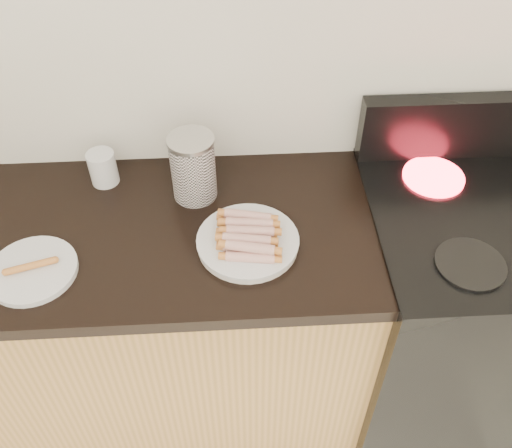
{
  "coord_description": "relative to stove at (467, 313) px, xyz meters",
  "views": [
    {
      "loc": [
        0.01,
        0.6,
        2.02
      ],
      "look_at": [
        0.07,
        1.62,
        0.98
      ],
      "focal_mm": 40.0,
      "sensor_mm": 36.0,
      "label": 1
    }
  ],
  "objects": [
    {
      "name": "plain_sausages",
      "position": [
        -1.28,
        -0.12,
        0.47
      ],
      "size": [
        0.12,
        0.05,
        0.02
      ],
      "rotation": [
        0.0,
        0.0,
        0.29
      ],
      "color": "#DB7D42",
      "rests_on": "side_plate"
    },
    {
      "name": "stove",
      "position": [
        0.0,
        0.0,
        0.0
      ],
      "size": [
        0.76,
        0.65,
        0.91
      ],
      "color": "black",
      "rests_on": "floor"
    },
    {
      "name": "side_plate",
      "position": [
        -1.28,
        -0.12,
        0.45
      ],
      "size": [
        0.27,
        0.27,
        0.02
      ],
      "primitive_type": "cylinder",
      "rotation": [
        0.0,
        0.0,
        0.19
      ],
      "color": "white",
      "rests_on": "counter_slab"
    },
    {
      "name": "wall_back",
      "position": [
        -0.78,
        0.32,
        0.84
      ],
      "size": [
        4.0,
        0.04,
        2.6
      ],
      "primitive_type": "cube",
      "color": "silver",
      "rests_on": "ground"
    },
    {
      "name": "burner_near_left",
      "position": [
        -0.17,
        -0.17,
        0.46
      ],
      "size": [
        0.18,
        0.18,
        0.01
      ],
      "primitive_type": "cylinder",
      "color": "black",
      "rests_on": "stove"
    },
    {
      "name": "canister",
      "position": [
        -0.87,
        0.15,
        0.54
      ],
      "size": [
        0.13,
        0.13,
        0.2
      ],
      "rotation": [
        0.0,
        0.0,
        -0.42
      ],
      "color": "white",
      "rests_on": "counter_slab"
    },
    {
      "name": "cabinet_base",
      "position": [
        -1.48,
        0.01,
        -0.03
      ],
      "size": [
        2.2,
        0.59,
        0.86
      ],
      "primitive_type": "cube",
      "color": "#A5763F",
      "rests_on": "floor"
    },
    {
      "name": "stove_panel",
      "position": [
        0.0,
        0.28,
        0.55
      ],
      "size": [
        0.76,
        0.06,
        0.2
      ],
      "primitive_type": "cube",
      "color": "black",
      "rests_on": "stove"
    },
    {
      "name": "hotdog_pile",
      "position": [
        -0.73,
        -0.06,
        0.49
      ],
      "size": [
        0.13,
        0.19,
        0.05
      ],
      "rotation": [
        0.0,
        0.0,
        -0.19
      ],
      "color": "maroon",
      "rests_on": "main_plate"
    },
    {
      "name": "burner_far_left",
      "position": [
        -0.17,
        0.17,
        0.46
      ],
      "size": [
        0.18,
        0.18,
        0.01
      ],
      "primitive_type": "cylinder",
      "color": "#FF1E2D",
      "rests_on": "stove"
    },
    {
      "name": "main_plate",
      "position": [
        -0.73,
        -0.06,
        0.45
      ],
      "size": [
        0.33,
        0.33,
        0.02
      ],
      "primitive_type": "cylinder",
      "rotation": [
        0.0,
        0.0,
        0.29
      ],
      "color": "white",
      "rests_on": "counter_slab"
    },
    {
      "name": "mug",
      "position": [
        -1.14,
        0.23,
        0.49
      ],
      "size": [
        0.11,
        0.11,
        0.1
      ],
      "primitive_type": "cylinder",
      "rotation": [
        0.0,
        0.0,
        -0.4
      ],
      "color": "white",
      "rests_on": "counter_slab"
    }
  ]
}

